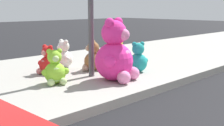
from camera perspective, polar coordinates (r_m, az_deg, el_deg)
The scene contains 8 objects.
sidewalk at distance 6.03m, azimuth -16.19°, elevation -3.43°, with size 28.00×4.40×0.15m, color #9E9B93.
plush_pink_large at distance 5.49m, azimuth 0.71°, elevation 1.41°, with size 0.88×0.83×1.17m.
plush_red at distance 6.22m, azimuth -12.31°, elevation 0.14°, with size 0.42×0.46×0.60m.
plush_lime at distance 5.36m, azimuth -10.88°, elevation -1.31°, with size 0.46×0.46×0.64m.
plush_yellow at distance 6.73m, azimuth 0.71°, elevation 1.52°, with size 0.50×0.50×0.70m.
plush_teal at distance 6.30m, azimuth 4.95°, elevation 0.64°, with size 0.46×0.46×0.64m.
plush_brown at distance 6.43m, azimuth -3.80°, elevation 0.89°, with size 0.46×0.46×0.65m.
plush_white at distance 6.79m, azimuth -9.36°, elevation 1.26°, with size 0.43×0.50×0.64m.
Camera 1 is at (-2.82, 0.06, 1.50)m, focal length 47.54 mm.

